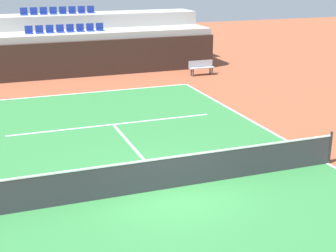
% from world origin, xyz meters
% --- Properties ---
extents(ground_plane, '(80.00, 80.00, 0.00)m').
position_xyz_m(ground_plane, '(0.00, 0.00, 0.00)').
color(ground_plane, brown).
extents(court_surface, '(11.00, 24.00, 0.01)m').
position_xyz_m(court_surface, '(0.00, 0.00, 0.01)').
color(court_surface, '#2D7238').
rests_on(court_surface, ground_plane).
extents(baseline_far, '(11.00, 0.10, 0.00)m').
position_xyz_m(baseline_far, '(0.00, 11.95, 0.01)').
color(baseline_far, white).
rests_on(baseline_far, court_surface).
extents(sideline_right, '(0.10, 24.00, 0.00)m').
position_xyz_m(sideline_right, '(5.45, 0.00, 0.01)').
color(sideline_right, white).
rests_on(sideline_right, court_surface).
extents(service_line_far, '(8.26, 0.10, 0.00)m').
position_xyz_m(service_line_far, '(0.00, 6.40, 0.01)').
color(service_line_far, white).
rests_on(service_line_far, court_surface).
extents(centre_service_line, '(0.10, 6.40, 0.00)m').
position_xyz_m(centre_service_line, '(0.00, 3.20, 0.01)').
color(centre_service_line, white).
rests_on(centre_service_line, court_surface).
extents(back_wall, '(17.49, 0.30, 2.04)m').
position_xyz_m(back_wall, '(0.00, 15.81, 1.02)').
color(back_wall, black).
rests_on(back_wall, ground_plane).
extents(stands_tier_lower, '(17.49, 2.40, 2.41)m').
position_xyz_m(stands_tier_lower, '(0.00, 17.16, 1.20)').
color(stands_tier_lower, '#9E9E99').
rests_on(stands_tier_lower, ground_plane).
extents(stands_tier_upper, '(17.49, 2.40, 3.23)m').
position_xyz_m(stands_tier_upper, '(0.00, 19.56, 1.62)').
color(stands_tier_upper, '#9E9E99').
rests_on(stands_tier_upper, ground_plane).
extents(seating_row_lower, '(4.54, 0.44, 0.44)m').
position_xyz_m(seating_row_lower, '(0.00, 17.25, 2.53)').
color(seating_row_lower, navy).
rests_on(seating_row_lower, stands_tier_lower).
extents(seating_row_upper, '(4.54, 0.44, 0.44)m').
position_xyz_m(seating_row_upper, '(0.00, 19.65, 3.36)').
color(seating_row_upper, navy).
rests_on(seating_row_upper, stands_tier_upper).
extents(tennis_net, '(11.08, 0.08, 1.07)m').
position_xyz_m(tennis_net, '(0.00, 0.00, 0.51)').
color(tennis_net, black).
rests_on(tennis_net, court_surface).
extents(player_bench, '(1.50, 0.40, 0.85)m').
position_xyz_m(player_bench, '(7.17, 13.86, 0.51)').
color(player_bench, '#99999E').
rests_on(player_bench, ground_plane).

